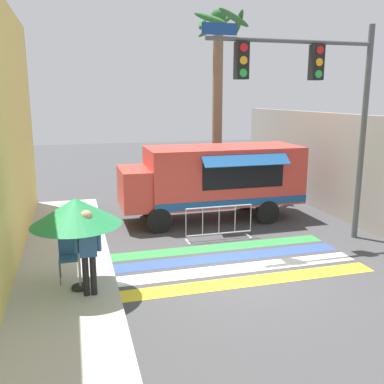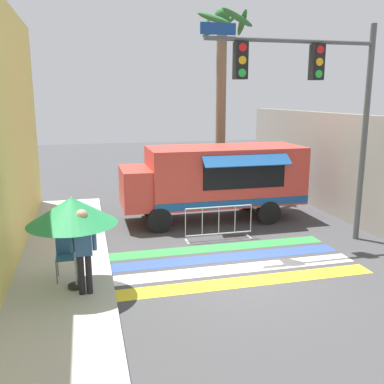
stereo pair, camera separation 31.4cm
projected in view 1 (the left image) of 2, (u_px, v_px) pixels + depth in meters
The scene contains 11 objects.
ground_plane at pixel (236, 271), 10.22m from camera, with size 60.00×60.00×0.00m, color #424244.
sidewalk_left at pixel (10, 295), 8.88m from camera, with size 4.40×16.00×0.12m.
concrete_wall_right at pixel (351, 169), 14.01m from camera, with size 0.20×16.00×3.54m.
crosswalk_painted at pixel (228, 263), 10.73m from camera, with size 6.40×2.84×0.01m.
food_truck at pixel (210, 177), 14.25m from camera, with size 6.01×2.55×2.47m.
traffic_signal_pole at pixel (316, 90), 11.37m from camera, with size 4.86×0.29×5.98m.
patio_umbrella at pixel (76, 212), 8.67m from camera, with size 1.85×1.85×1.97m.
folding_chair at pixel (69, 253), 9.41m from camera, with size 0.45×0.45×1.00m.
vendor_person at pixel (88, 247), 8.53m from camera, with size 0.53×0.24×1.79m.
barricade_front at pixel (219, 223), 12.41m from camera, with size 2.01×0.44×1.01m.
palm_tree at pixel (218, 79), 17.08m from camera, with size 2.28×2.28×7.44m.
Camera 1 is at (-3.59, -8.92, 4.08)m, focal length 40.00 mm.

